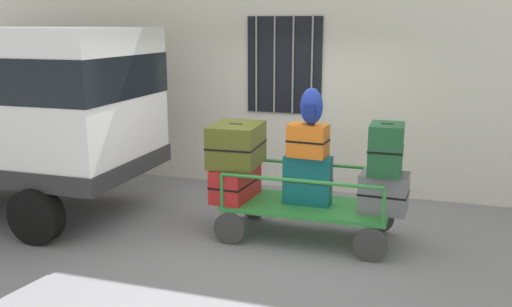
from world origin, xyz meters
TOP-DOWN VIEW (x-y plane):
  - ground_plane at (0.00, 0.00)m, footprint 40.00×40.00m
  - building_wall at (-0.00, 2.23)m, footprint 12.00×0.38m
  - luggage_cart at (0.42, 0.02)m, footprint 2.09×1.02m
  - cart_railing at (0.42, 0.02)m, footprint 1.98×0.88m
  - suitcase_left_bottom at (-0.51, -0.01)m, footprint 0.47×0.81m
  - suitcase_left_middle at (-0.51, 0.03)m, footprint 0.62×0.80m
  - suitcase_midleft_bottom at (0.42, 0.05)m, footprint 0.60×0.26m
  - suitcase_midleft_middle at (0.42, 0.03)m, footprint 0.50×0.36m
  - suitcase_center_bottom at (1.34, 0.04)m, footprint 0.59×0.46m
  - suitcase_center_middle at (1.34, 0.02)m, footprint 0.40×0.52m
  - backpack at (0.46, -0.03)m, footprint 0.27×0.22m

SIDE VIEW (x-z plane):
  - ground_plane at x=0.00m, z-range 0.00..0.00m
  - luggage_cart at x=0.42m, z-range 0.13..0.58m
  - suitcase_left_bottom at x=-0.51m, z-range 0.44..0.87m
  - suitcase_center_bottom at x=1.34m, z-range 0.44..0.91m
  - suitcase_midleft_bottom at x=0.42m, z-range 0.44..1.05m
  - cart_railing at x=0.42m, z-range 0.58..1.01m
  - suitcase_left_middle at x=-0.51m, z-range 0.87..1.40m
  - suitcase_center_middle at x=1.34m, z-range 0.91..1.51m
  - suitcase_midleft_middle at x=0.42m, z-range 1.05..1.45m
  - backpack at x=0.46m, z-range 1.45..1.89m
  - building_wall at x=0.00m, z-range 0.00..5.00m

